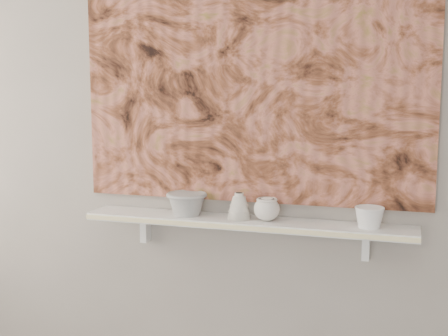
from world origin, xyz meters
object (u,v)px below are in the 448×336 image
at_px(shelf, 246,223).
at_px(bell_vessel, 239,206).
at_px(bowl_grey, 187,204).
at_px(cup_cream, 267,209).
at_px(painting, 252,72).
at_px(bowl_white, 369,217).

distance_m(shelf, bell_vessel, 0.08).
distance_m(bowl_grey, cup_cream, 0.35).
distance_m(painting, bowl_grey, 0.62).
bearing_deg(bowl_grey, shelf, 0.00).
xyz_separation_m(painting, bell_vessel, (-0.03, -0.08, -0.55)).
height_order(bowl_grey, cup_cream, bowl_grey).
xyz_separation_m(painting, cup_cream, (0.09, -0.08, -0.56)).
relative_size(cup_cream, bowl_white, 0.92).
bearing_deg(bowl_grey, bowl_white, 0.00).
height_order(cup_cream, bowl_white, cup_cream).
xyz_separation_m(shelf, bowl_grey, (-0.27, 0.00, 0.07)).
distance_m(painting, bell_vessel, 0.56).
distance_m(shelf, bowl_white, 0.51).
bearing_deg(bowl_white, bowl_grey, 180.00).
distance_m(cup_cream, bell_vessel, 0.12).
bearing_deg(shelf, bowl_grey, 180.00).
distance_m(cup_cream, bowl_white, 0.42).
bearing_deg(painting, bowl_white, -9.08).
height_order(shelf, painting, painting).
distance_m(bowl_grey, bowl_white, 0.77).
bearing_deg(painting, cup_cream, -42.57).
bearing_deg(cup_cream, painting, 137.43).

